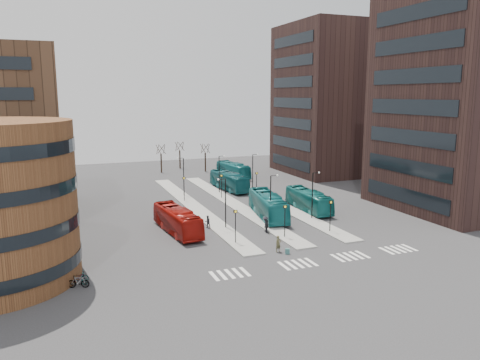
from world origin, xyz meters
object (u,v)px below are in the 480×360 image
object	(u,v)px
suitcase	(287,251)
traveller	(278,244)
teal_bus_d	(233,170)
bicycle_mid	(78,282)
teal_bus_c	(308,200)
commuter_b	(267,226)
commuter_c	(265,224)
teal_bus_a	(268,205)
bicycle_near	(78,280)
red_bus	(177,220)
commuter_a	(207,222)
bicycle_far	(78,277)
teal_bus_b	(229,181)

from	to	relation	value
suitcase	traveller	bearing A→B (deg)	146.11
suitcase	teal_bus_d	world-z (taller)	teal_bus_d
traveller	bicycle_mid	size ratio (longest dim) A/B	0.96
teal_bus_c	commuter_b	world-z (taller)	teal_bus_c
teal_bus_c	bicycle_mid	distance (m)	35.57
commuter_b	commuter_c	distance (m)	0.72
suitcase	teal_bus_a	size ratio (longest dim) A/B	0.05
commuter_c	bicycle_mid	world-z (taller)	commuter_c
bicycle_near	commuter_c	bearing A→B (deg)	-45.71
red_bus	commuter_a	bearing A→B (deg)	3.05
bicycle_near	bicycle_far	distance (m)	0.61
teal_bus_a	commuter_c	world-z (taller)	teal_bus_a
commuter_a	commuter_b	distance (m)	7.49
commuter_a	bicycle_near	xyz separation A→B (m)	(-15.63, -12.70, -0.32)
teal_bus_d	commuter_c	world-z (taller)	teal_bus_d
commuter_b	bicycle_near	bearing A→B (deg)	112.34
teal_bus_a	commuter_c	xyz separation A→B (m)	(-3.03, -5.84, -0.72)
teal_bus_a	teal_bus_d	xyz separation A→B (m)	(6.35, 30.15, -0.14)
teal_bus_c	bicycle_near	bearing A→B (deg)	-150.48
bicycle_mid	bicycle_near	bearing A→B (deg)	17.88
bicycle_mid	teal_bus_a	bearing A→B (deg)	-40.33
teal_bus_a	commuter_c	distance (m)	6.61
traveller	commuter_b	world-z (taller)	traveller
suitcase	bicycle_mid	distance (m)	20.42
teal_bus_d	bicycle_near	distance (m)	54.41
bicycle_near	bicycle_mid	bearing A→B (deg)	-157.68
red_bus	commuter_c	size ratio (longest dim) A/B	5.98
traveller	bicycle_far	distance (m)	19.79
red_bus	teal_bus_c	xyz separation A→B (m)	(19.80, 3.75, -0.04)
commuter_c	bicycle_near	size ratio (longest dim) A/B	1.06
teal_bus_a	commuter_b	size ratio (longest dim) A/B	7.36
commuter_b	commuter_a	bearing A→B (deg)	53.23
teal_bus_c	commuter_b	distance (m)	12.69
commuter_a	bicycle_far	distance (m)	19.77
red_bus	commuter_b	distance (m)	10.62
teal_bus_b	bicycle_mid	world-z (taller)	teal_bus_b
teal_bus_d	commuter_b	world-z (taller)	teal_bus_d
teal_bus_a	commuter_b	bearing A→B (deg)	-105.78
teal_bus_d	commuter_c	xyz separation A→B (m)	(-9.38, -35.99, -0.58)
commuter_b	bicycle_mid	world-z (taller)	commuter_b
bicycle_near	commuter_a	bearing A→B (deg)	-28.60
teal_bus_a	bicycle_mid	xyz separation A→B (m)	(-24.64, -15.27, -1.08)
teal_bus_a	commuter_a	xyz separation A→B (m)	(-9.01, -1.86, -0.85)
commuter_c	bicycle_near	distance (m)	23.31
bicycle_far	commuter_b	bearing A→B (deg)	-61.99
commuter_c	bicycle_mid	bearing A→B (deg)	-39.76
traveller	bicycle_far	xyz separation A→B (m)	(-19.77, -0.79, -0.41)
traveller	commuter_b	distance (m)	6.84
teal_bus_c	traveller	distance (m)	18.58
suitcase	bicycle_far	xyz separation A→B (m)	(-20.38, 0.11, 0.19)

